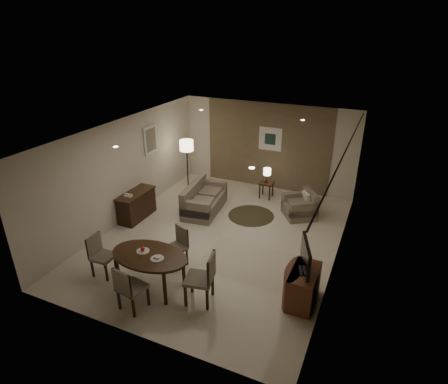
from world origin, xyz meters
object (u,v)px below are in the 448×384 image
at_px(chair_right, 199,278).
at_px(floor_lamp, 187,166).
at_px(armchair, 300,204).
at_px(chair_far, 175,248).
at_px(chair_near, 132,287).
at_px(sofa, 205,198).
at_px(chair_left, 104,256).
at_px(dining_table, 151,271).
at_px(console_desk, 137,205).
at_px(side_table, 266,190).
at_px(tv_cabinet, 303,287).

xyz_separation_m(chair_right, floor_lamp, (-2.71, 4.44, 0.30)).
xyz_separation_m(armchair, floor_lamp, (-3.62, 0.28, 0.46)).
bearing_deg(chair_far, armchair, 81.75).
bearing_deg(chair_far, chair_near, -68.76).
bearing_deg(sofa, chair_far, -173.99).
xyz_separation_m(chair_near, armchair, (1.94, 4.82, -0.10)).
bearing_deg(armchair, chair_left, -70.59).
xyz_separation_m(chair_left, sofa, (0.59, 3.49, -0.06)).
height_order(dining_table, sofa, sofa).
relative_size(console_desk, chair_near, 1.28).
bearing_deg(chair_near, console_desk, -45.61).
distance_m(chair_far, side_table, 4.18).
bearing_deg(chair_near, side_table, -88.02).
distance_m(side_table, floor_lamp, 2.53).
relative_size(console_desk, armchair, 1.47).
relative_size(chair_far, chair_right, 0.84).
relative_size(dining_table, floor_lamp, 0.97).
distance_m(dining_table, floor_lamp, 4.75).
bearing_deg(console_desk, dining_table, -48.76).
distance_m(console_desk, chair_near, 3.59).
bearing_deg(console_desk, sofa, 37.57).
bearing_deg(chair_right, chair_left, -100.04).
bearing_deg(chair_left, side_table, -22.02).
bearing_deg(chair_near, chair_left, -17.23).
height_order(tv_cabinet, armchair, armchair).
height_order(tv_cabinet, chair_near, chair_near).
relative_size(dining_table, chair_near, 1.70).
height_order(chair_far, chair_right, chair_right).
height_order(dining_table, chair_near, chair_near).
relative_size(tv_cabinet, dining_table, 0.56).
distance_m(tv_cabinet, armchair, 3.49).
bearing_deg(console_desk, floor_lamp, 80.20).
height_order(chair_far, floor_lamp, floor_lamp).
relative_size(dining_table, chair_left, 1.77).
relative_size(dining_table, side_table, 3.24).
relative_size(dining_table, chair_far, 1.82).
height_order(tv_cabinet, sofa, sofa).
bearing_deg(tv_cabinet, floor_lamp, 141.00).
bearing_deg(chair_far, floor_lamp, 136.97).
xyz_separation_m(chair_right, side_table, (-0.30, 4.94, -0.27)).
distance_m(tv_cabinet, chair_near, 3.18).
xyz_separation_m(side_table, floor_lamp, (-2.42, -0.50, 0.57)).
relative_size(dining_table, armchair, 1.95).
bearing_deg(console_desk, tv_cabinet, -17.05).
bearing_deg(floor_lamp, armchair, -4.43).
bearing_deg(sofa, armchair, -80.55).
bearing_deg(side_table, chair_far, -99.91).
bearing_deg(dining_table, chair_right, 0.35).
bearing_deg(dining_table, chair_left, -176.40).
bearing_deg(floor_lamp, tv_cabinet, -39.00).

